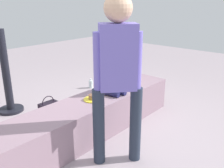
% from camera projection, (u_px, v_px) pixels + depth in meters
% --- Properties ---
extents(ground_plane, '(12.00, 12.00, 0.00)m').
position_uv_depth(ground_plane, '(90.00, 133.00, 3.09)').
color(ground_plane, '#A29299').
extents(concrete_ledge, '(2.66, 0.52, 0.44)m').
position_uv_depth(concrete_ledge, '(90.00, 117.00, 3.01)').
color(concrete_ledge, gray).
rests_on(concrete_ledge, ground_plane).
extents(child_seated, '(0.28, 0.33, 0.48)m').
position_uv_depth(child_seated, '(109.00, 77.00, 3.12)').
color(child_seated, '#1A1A46').
rests_on(child_seated, concrete_ledge).
extents(adult_standing, '(0.39, 0.37, 1.64)m').
position_uv_depth(adult_standing, '(118.00, 68.00, 2.27)').
color(adult_standing, '#252E3F').
rests_on(adult_standing, ground_plane).
extents(cake_plate, '(0.22, 0.22, 0.07)m').
position_uv_depth(cake_plate, '(93.00, 98.00, 2.96)').
color(cake_plate, yellow).
rests_on(cake_plate, concrete_ledge).
extents(railing_post, '(0.36, 0.36, 1.21)m').
position_uv_depth(railing_post, '(7.00, 82.00, 3.56)').
color(railing_post, black).
rests_on(railing_post, ground_plane).
extents(water_bottle_near_gift, '(0.07, 0.07, 0.18)m').
position_uv_depth(water_bottle_near_gift, '(91.00, 84.00, 4.65)').
color(water_bottle_near_gift, silver).
rests_on(water_bottle_near_gift, ground_plane).
extents(water_bottle_far_side, '(0.06, 0.06, 0.23)m').
position_uv_depth(water_bottle_far_side, '(81.00, 110.00, 3.51)').
color(water_bottle_far_side, silver).
rests_on(water_bottle_far_side, ground_plane).
extents(party_cup_red, '(0.08, 0.08, 0.11)m').
position_uv_depth(party_cup_red, '(94.00, 107.00, 3.70)').
color(party_cup_red, red).
rests_on(party_cup_red, ground_plane).
extents(handbag_black_leather, '(0.26, 0.12, 0.30)m').
position_uv_depth(handbag_black_leather, '(49.00, 109.00, 3.53)').
color(handbag_black_leather, black).
rests_on(handbag_black_leather, ground_plane).
extents(handbag_brown_canvas, '(0.32, 0.13, 0.34)m').
position_uv_depth(handbag_brown_canvas, '(105.00, 87.00, 4.36)').
color(handbag_brown_canvas, brown).
rests_on(handbag_brown_canvas, ground_plane).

